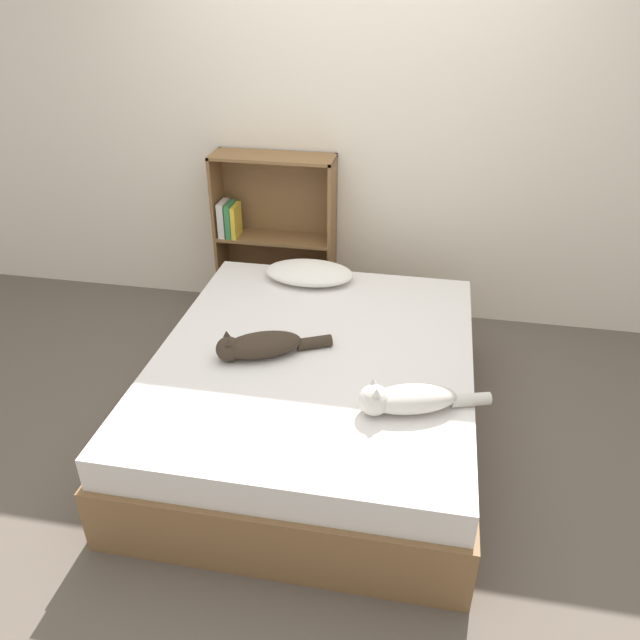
# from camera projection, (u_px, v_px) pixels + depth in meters

# --- Properties ---
(ground_plane) EXTENTS (8.00, 8.00, 0.00)m
(ground_plane) POSITION_uv_depth(u_px,v_px,m) (315.00, 428.00, 3.35)
(ground_plane) COLOR brown
(wall_back) EXTENTS (8.00, 0.06, 2.50)m
(wall_back) POSITION_uv_depth(u_px,v_px,m) (357.00, 130.00, 3.89)
(wall_back) COLOR silver
(wall_back) RESTS_ON ground_plane
(bed) EXTENTS (1.59, 1.92, 0.49)m
(bed) POSITION_uv_depth(u_px,v_px,m) (315.00, 392.00, 3.22)
(bed) COLOR brown
(bed) RESTS_ON ground_plane
(pillow) EXTENTS (0.53, 0.33, 0.10)m
(pillow) POSITION_uv_depth(u_px,v_px,m) (309.00, 273.00, 3.75)
(pillow) COLOR white
(pillow) RESTS_ON bed
(cat_light) EXTENTS (0.57, 0.27, 0.16)m
(cat_light) POSITION_uv_depth(u_px,v_px,m) (406.00, 399.00, 2.67)
(cat_light) COLOR beige
(cat_light) RESTS_ON bed
(cat_dark) EXTENTS (0.54, 0.34, 0.15)m
(cat_dark) POSITION_uv_depth(u_px,v_px,m) (259.00, 345.00, 3.04)
(cat_dark) COLOR #33281E
(cat_dark) RESTS_ON bed
(bookshelf) EXTENTS (0.79, 0.26, 1.11)m
(bookshelf) POSITION_uv_depth(u_px,v_px,m) (273.00, 233.00, 4.22)
(bookshelf) COLOR brown
(bookshelf) RESTS_ON ground_plane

